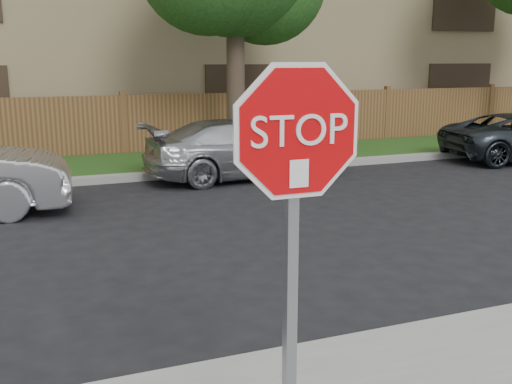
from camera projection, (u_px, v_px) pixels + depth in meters
name	position (u px, v px, depth m)	size (l,w,h in m)	color
ground	(335.00, 347.00, 5.36)	(90.00, 90.00, 0.00)	black
far_curb	(150.00, 176.00, 12.75)	(70.00, 0.30, 0.15)	gray
grass_strip	(136.00, 164.00, 14.25)	(70.00, 3.00, 0.12)	#1E4714
fence	(124.00, 126.00, 15.55)	(70.00, 0.12, 1.60)	brown
apartment_building	(93.00, 28.00, 20.04)	(35.20, 9.20, 7.20)	#99855F
stop_sign	(295.00, 190.00, 3.22)	(1.01, 0.13, 2.55)	gray
sedan_right	(245.00, 149.00, 12.83)	(1.76, 4.34, 1.26)	#A6A9AD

